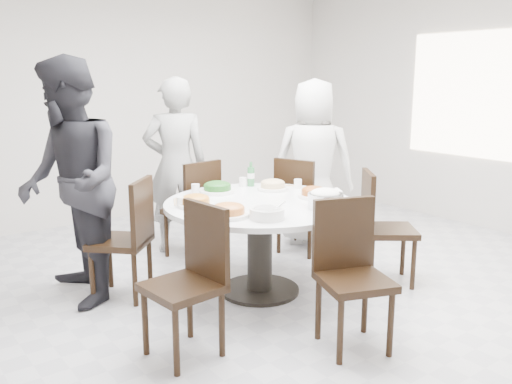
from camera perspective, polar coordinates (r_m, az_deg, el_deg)
floor at (r=4.53m, az=3.16°, el=-10.15°), size 6.00×6.00×0.01m
wall_back at (r=6.77m, az=-13.47°, el=9.17°), size 6.00×0.01×2.80m
wall_right at (r=6.55m, az=24.06°, el=8.36°), size 0.01×6.00×2.80m
window at (r=6.53m, az=24.05°, el=9.23°), size 0.04×2.20×1.40m
dining_table at (r=4.35m, az=0.40°, el=-5.85°), size 1.50×1.50×0.75m
chair_ne at (r=5.33m, az=4.94°, el=-1.36°), size 0.54×0.54×0.95m
chair_n at (r=5.19m, az=-6.89°, el=-1.79°), size 0.47×0.47×0.95m
chair_nw at (r=4.36m, az=-14.11°, el=-4.80°), size 0.59×0.59×0.95m
chair_sw at (r=3.39m, az=-7.78°, el=-9.56°), size 0.46×0.46×0.95m
chair_s at (r=3.51m, az=10.37°, el=-8.87°), size 0.54×0.54×0.95m
chair_se at (r=4.66m, az=13.86°, el=-3.68°), size 0.59×0.59×0.95m
diner_right at (r=5.56m, az=6.06°, el=3.08°), size 0.96×0.97×1.69m
diner_middle at (r=5.34m, az=-8.44°, el=2.74°), size 0.74×0.63×1.71m
diner_left at (r=4.27m, az=-18.93°, el=0.92°), size 0.81×0.98×1.87m
dish_greens at (r=4.58m, az=-4.08°, el=0.40°), size 0.29×0.29×0.08m
dish_pale at (r=4.68m, az=1.77°, el=0.64°), size 0.27×0.27×0.07m
dish_orange at (r=4.11m, az=-6.38°, el=-1.04°), size 0.27×0.27×0.07m
dish_redbrown at (r=4.41m, az=6.09°, el=-0.20°), size 0.25×0.25×0.06m
dish_tofu at (r=3.80m, az=-2.91°, el=-2.04°), size 0.30×0.30×0.08m
rice_bowl at (r=4.06m, az=7.32°, el=-0.93°), size 0.26×0.26×0.11m
soup_bowl at (r=3.75m, az=1.17°, el=-2.26°), size 0.24×0.24×0.08m
beverage_bottle at (r=4.83m, az=-0.54°, el=1.90°), size 0.06×0.06×0.22m
tea_cups at (r=4.71m, az=-4.33°, el=0.75°), size 0.07×0.07×0.08m
chopsticks at (r=4.77m, az=-4.68°, el=0.48°), size 0.24×0.04×0.01m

